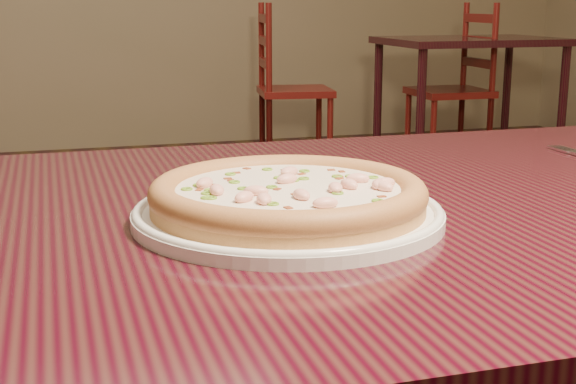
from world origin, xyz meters
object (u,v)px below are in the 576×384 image
object	(u,v)px
bg_table_right	(470,54)
chair_d	(458,90)
hero_table	(377,286)
chair_c	(286,90)
pizza	(288,195)
plate	(288,213)

from	to	relation	value
bg_table_right	chair_d	world-z (taller)	chair_d
hero_table	chair_c	world-z (taller)	chair_c
hero_table	chair_d	distance (m)	4.05
chair_d	hero_table	bearing A→B (deg)	-119.73
pizza	bg_table_right	xyz separation A→B (m)	(2.18, 3.53, -0.12)
bg_table_right	chair_c	bearing A→B (deg)	161.82
pizza	chair_c	xyz separation A→B (m)	(1.15, 3.87, -0.34)
pizza	bg_table_right	world-z (taller)	pizza
chair_d	plate	bearing A→B (deg)	-120.82
chair_d	bg_table_right	bearing A→B (deg)	-32.28
pizza	chair_d	xyz separation A→B (m)	(2.13, 3.56, -0.34)
pizza	chair_d	distance (m)	4.16
hero_table	bg_table_right	xyz separation A→B (m)	(2.06, 3.48, 0.00)
hero_table	bg_table_right	world-z (taller)	same
pizza	chair_d	bearing A→B (deg)	59.18
chair_d	pizza	bearing A→B (deg)	-120.82
hero_table	pizza	size ratio (longest dim) A/B	4.36
plate	chair_d	distance (m)	4.16
pizza	chair_d	world-z (taller)	chair_d
bg_table_right	chair_d	distance (m)	0.22
plate	pizza	world-z (taller)	pizza
plate	chair_c	xyz separation A→B (m)	(1.15, 3.87, -0.32)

